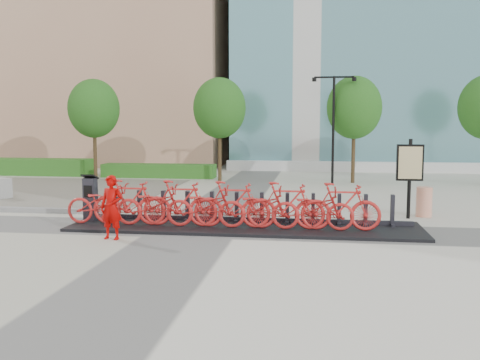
# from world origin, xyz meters

# --- Properties ---
(ground) EXTENTS (120.00, 120.00, 0.00)m
(ground) POSITION_xyz_m (0.00, 0.00, 0.00)
(ground) COLOR beige
(gravel_patch) EXTENTS (14.00, 14.00, 0.00)m
(gravel_patch) POSITION_xyz_m (-10.00, 7.00, 0.01)
(gravel_patch) COLOR #575247
(gravel_patch) RESTS_ON ground
(hedge_a) EXTENTS (10.00, 1.40, 0.90)m
(hedge_a) POSITION_xyz_m (-14.00, 13.50, 0.45)
(hedge_a) COLOR #2B6C1F
(hedge_a) RESTS_ON ground
(hedge_b) EXTENTS (6.00, 1.20, 0.70)m
(hedge_b) POSITION_xyz_m (-5.00, 13.20, 0.35)
(hedge_b) COLOR #2B6C1F
(hedge_b) RESTS_ON ground
(tree_0) EXTENTS (2.60, 2.60, 5.10)m
(tree_0) POSITION_xyz_m (-8.00, 12.00, 3.59)
(tree_0) COLOR #503B1E
(tree_0) RESTS_ON ground
(tree_1) EXTENTS (2.60, 2.60, 5.10)m
(tree_1) POSITION_xyz_m (-1.50, 12.00, 3.59)
(tree_1) COLOR #503B1E
(tree_1) RESTS_ON ground
(tree_2) EXTENTS (2.60, 2.60, 5.10)m
(tree_2) POSITION_xyz_m (5.00, 12.00, 3.59)
(tree_2) COLOR #503B1E
(tree_2) RESTS_ON ground
(streetlamp) EXTENTS (2.00, 0.20, 5.00)m
(streetlamp) POSITION_xyz_m (4.00, 11.00, 3.13)
(streetlamp) COLOR black
(streetlamp) RESTS_ON ground
(dock_pad) EXTENTS (9.60, 2.40, 0.08)m
(dock_pad) POSITION_xyz_m (1.30, 0.30, 0.04)
(dock_pad) COLOR black
(dock_pad) RESTS_ON ground
(dock_rail_posts) EXTENTS (8.02, 0.50, 0.85)m
(dock_rail_posts) POSITION_xyz_m (1.36, 0.77, 0.51)
(dock_rail_posts) COLOR #222229
(dock_rail_posts) RESTS_ON dock_pad
(bike_0) EXTENTS (2.15, 0.75, 1.13)m
(bike_0) POSITION_xyz_m (-2.60, -0.05, 0.64)
(bike_0) COLOR red
(bike_0) RESTS_ON dock_pad
(bike_1) EXTENTS (2.09, 0.59, 1.25)m
(bike_1) POSITION_xyz_m (-1.88, -0.05, 0.71)
(bike_1) COLOR red
(bike_1) RESTS_ON dock_pad
(bike_2) EXTENTS (2.15, 0.75, 1.13)m
(bike_2) POSITION_xyz_m (-1.16, -0.05, 0.64)
(bike_2) COLOR red
(bike_2) RESTS_ON dock_pad
(bike_3) EXTENTS (2.09, 0.59, 1.25)m
(bike_3) POSITION_xyz_m (-0.44, -0.05, 0.71)
(bike_3) COLOR red
(bike_3) RESTS_ON dock_pad
(bike_4) EXTENTS (2.15, 0.75, 1.13)m
(bike_4) POSITION_xyz_m (0.28, -0.05, 0.64)
(bike_4) COLOR red
(bike_4) RESTS_ON dock_pad
(bike_5) EXTENTS (2.09, 0.59, 1.25)m
(bike_5) POSITION_xyz_m (1.00, -0.05, 0.71)
(bike_5) COLOR red
(bike_5) RESTS_ON dock_pad
(bike_6) EXTENTS (2.15, 0.75, 1.13)m
(bike_6) POSITION_xyz_m (1.72, -0.05, 0.64)
(bike_6) COLOR red
(bike_6) RESTS_ON dock_pad
(bike_7) EXTENTS (2.09, 0.59, 1.25)m
(bike_7) POSITION_xyz_m (2.44, -0.05, 0.71)
(bike_7) COLOR red
(bike_7) RESTS_ON dock_pad
(bike_8) EXTENTS (2.15, 0.75, 1.13)m
(bike_8) POSITION_xyz_m (3.16, -0.05, 0.64)
(bike_8) COLOR red
(bike_8) RESTS_ON dock_pad
(bike_9) EXTENTS (2.09, 0.59, 1.25)m
(bike_9) POSITION_xyz_m (3.88, -0.05, 0.71)
(bike_9) COLOR red
(bike_9) RESTS_ON dock_pad
(kiosk) EXTENTS (0.43, 0.36, 1.34)m
(kiosk) POSITION_xyz_m (-3.23, 0.46, 0.72)
(kiosk) COLOR #222229
(kiosk) RESTS_ON dock_pad
(worker_red) EXTENTS (0.64, 0.47, 1.60)m
(worker_red) POSITION_xyz_m (-1.79, -1.55, 0.80)
(worker_red) COLOR #A90301
(worker_red) RESTS_ON ground
(construction_barrel) EXTENTS (0.48, 0.48, 0.92)m
(construction_barrel) POSITION_xyz_m (6.55, 2.87, 0.46)
(construction_barrel) COLOR #E2450B
(construction_barrel) RESTS_ON ground
(map_sign) EXTENTS (0.79, 0.14, 2.41)m
(map_sign) POSITION_xyz_m (6.02, 2.46, 1.59)
(map_sign) COLOR black
(map_sign) RESTS_ON ground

